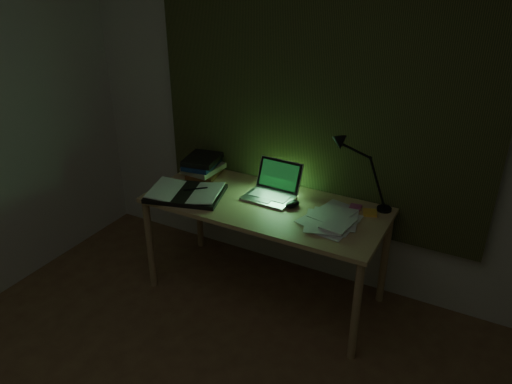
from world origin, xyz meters
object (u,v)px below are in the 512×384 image
Objects in this scene: desk at (265,250)px; book_stack at (203,166)px; laptop at (269,183)px; open_textbook at (186,193)px; loose_papers at (331,222)px; desk_lamp at (389,174)px.

book_stack is (-0.58, 0.18, 0.41)m from desk.
laptop is 1.34× the size of book_stack.
book_stack is (-0.08, 0.32, 0.05)m from open_textbook.
laptop is 0.48m from loose_papers.
book_stack reaches higher than loose_papers.
desk_lamp is at bearing 53.04° from loose_papers.
open_textbook is at bearing -154.93° from laptop.
desk is 3.14× the size of desk_lamp.
laptop reaches higher than desk.
open_textbook is 0.34m from book_stack.
open_textbook is (-0.49, -0.21, -0.09)m from laptop.
desk_lamp is (1.18, 0.41, 0.22)m from open_textbook.
loose_papers is (0.46, -0.10, -0.10)m from laptop.
loose_papers is at bearing -9.75° from open_textbook.
open_textbook is at bearing -173.78° from loose_papers.
desk_lamp reaches higher than desk.
book_stack is 1.05m from loose_papers.
loose_papers is 0.72× the size of desk_lamp.
laptop is 0.73× the size of open_textbook.
open_textbook is 1.35× the size of loose_papers.
open_textbook reaches higher than loose_papers.
laptop reaches higher than open_textbook.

